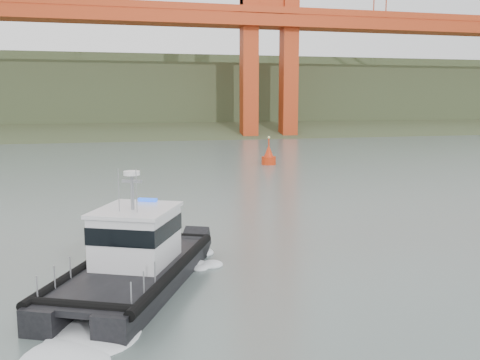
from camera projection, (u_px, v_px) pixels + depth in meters
The scene contains 4 objects.
ground at pixel (293, 248), 27.55m from camera, with size 400.00×400.00×0.00m, color slate.
headlands at pixel (138, 100), 146.73m from camera, with size 500.00×105.36×27.12m.
patrol_boat at pixel (134, 257), 21.66m from camera, with size 7.68×10.77×4.93m.
nav_buoy at pixel (269, 157), 62.03m from camera, with size 1.67×1.67×3.48m.
Camera 1 is at (-9.20, -25.22, 7.62)m, focal length 40.00 mm.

